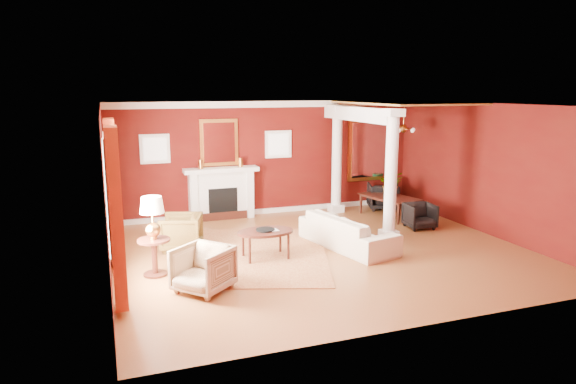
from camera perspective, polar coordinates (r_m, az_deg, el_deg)
name	(u,v)px	position (r m, az deg, el deg)	size (l,w,h in m)	color
ground	(322,251)	(10.37, 3.79, -6.60)	(8.00, 8.00, 0.00)	brown
room_shell	(323,151)	(9.94, 3.94, 4.53)	(8.04, 7.04, 2.92)	#53120B
fireplace	(222,193)	(12.90, -7.39, -0.13)	(1.85, 0.42, 1.29)	white
overmantel_mirror	(219,142)	(12.84, -7.67, 5.48)	(0.95, 0.07, 1.15)	gold
flank_window_left	(155,149)	(12.63, -14.58, 4.66)	(0.70, 0.07, 0.70)	white
flank_window_right	(278,144)	(13.27, -1.08, 5.33)	(0.70, 0.07, 0.70)	white
left_window	(113,203)	(8.63, -18.83, -1.12)	(0.21, 2.55, 2.60)	white
column_front	(391,174)	(11.06, 11.38, 1.94)	(0.36, 0.36, 2.80)	white
column_back	(337,158)	(13.42, 5.45, 3.75)	(0.36, 0.36, 2.80)	white
header_beam	(358,114)	(12.33, 7.74, 8.59)	(0.30, 3.20, 0.32)	white
amber_ceiling	(404,103)	(12.76, 12.74, 9.63)	(2.30, 3.40, 0.04)	#C38439
dining_mirror	(370,150)	(14.35, 9.05, 4.64)	(1.30, 0.07, 1.70)	gold
chandelier	(403,129)	(12.86, 12.69, 6.87)	(0.60, 0.62, 0.75)	#B17937
crown_trim	(269,104)	(13.12, -2.14, 9.72)	(8.00, 0.08, 0.16)	white
base_trim	(270,211)	(13.48, -2.06, -2.09)	(8.00, 0.08, 0.12)	white
rug	(257,254)	(10.19, -3.41, -6.90)	(2.69, 3.59, 0.01)	maroon
sofa	(348,226)	(10.59, 6.65, -3.76)	(2.28, 0.67, 0.89)	white
armchair_leopard	(181,230)	(10.59, -11.80, -4.20)	(0.77, 0.73, 0.80)	black
armchair_stripe	(203,267)	(8.39, -9.43, -8.21)	(0.79, 0.74, 0.82)	tan
coffee_table	(265,233)	(9.82, -2.53, -4.57)	(1.09, 1.09, 0.55)	black
coffee_book	(270,226)	(9.76, -2.03, -3.74)	(0.16, 0.02, 0.21)	black
side_table	(153,224)	(9.11, -14.79, -3.41)	(0.56, 0.56, 1.40)	black
dining_table	(390,200)	(13.26, 11.29, -0.93)	(1.51, 0.53, 0.84)	black
dining_chair_near	(420,215)	(12.34, 14.45, -2.45)	(0.63, 0.59, 0.65)	black
dining_chair_far	(383,195)	(14.07, 10.47, -0.33)	(0.75, 0.71, 0.78)	black
green_urn	(392,195)	(14.40, 11.51, -0.38)	(0.34, 0.34, 0.81)	#154323
potted_plant	(391,175)	(13.10, 11.43, 1.91)	(0.58, 0.65, 0.50)	#26591E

